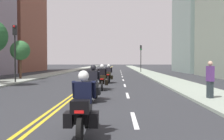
{
  "coord_description": "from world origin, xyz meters",
  "views": [
    {
      "loc": [
        2.35,
        -0.22,
        1.77
      ],
      "look_at": [
        1.89,
        19.62,
        1.17
      ],
      "focal_mm": 43.48,
      "sensor_mm": 36.0,
      "label": 1
    }
  ],
  "objects_px": {
    "motorcycle_1": "(93,87)",
    "motorcycle_0": "(83,109)",
    "traffic_light_far": "(141,54)",
    "motorcycle_3": "(109,75)",
    "motorcycle_2": "(102,79)",
    "traffic_light_near": "(15,43)",
    "pedestrian_1": "(210,80)",
    "street_tree_1": "(20,51)"
  },
  "relations": [
    {
      "from": "motorcycle_0",
      "to": "street_tree_1",
      "type": "bearing_deg",
      "value": 112.63
    },
    {
      "from": "traffic_light_near",
      "to": "pedestrian_1",
      "type": "bearing_deg",
      "value": -37.18
    },
    {
      "from": "traffic_light_near",
      "to": "pedestrian_1",
      "type": "xyz_separation_m",
      "value": [
        12.61,
        -9.56,
        -2.36
      ]
    },
    {
      "from": "street_tree_1",
      "to": "motorcycle_2",
      "type": "bearing_deg",
      "value": -47.55
    },
    {
      "from": "motorcycle_3",
      "to": "traffic_light_far",
      "type": "relative_size",
      "value": 0.48
    },
    {
      "from": "motorcycle_0",
      "to": "motorcycle_2",
      "type": "height_order",
      "value": "motorcycle_2"
    },
    {
      "from": "motorcycle_2",
      "to": "pedestrian_1",
      "type": "xyz_separation_m",
      "value": [
        5.2,
        -4.66,
        0.28
      ]
    },
    {
      "from": "motorcycle_1",
      "to": "traffic_light_far",
      "type": "bearing_deg",
      "value": 84.65
    },
    {
      "from": "pedestrian_1",
      "to": "motorcycle_1",
      "type": "bearing_deg",
      "value": -100.57
    },
    {
      "from": "traffic_light_near",
      "to": "motorcycle_3",
      "type": "bearing_deg",
      "value": 4.67
    },
    {
      "from": "traffic_light_far",
      "to": "motorcycle_2",
      "type": "bearing_deg",
      "value": -99.75
    },
    {
      "from": "motorcycle_0",
      "to": "motorcycle_3",
      "type": "bearing_deg",
      "value": 88.87
    },
    {
      "from": "motorcycle_1",
      "to": "motorcycle_2",
      "type": "xyz_separation_m",
      "value": [
        0.11,
        4.94,
        0.01
      ]
    },
    {
      "from": "motorcycle_0",
      "to": "pedestrian_1",
      "type": "bearing_deg",
      "value": 49.33
    },
    {
      "from": "motorcycle_2",
      "to": "pedestrian_1",
      "type": "bearing_deg",
      "value": -44.74
    },
    {
      "from": "motorcycle_1",
      "to": "motorcycle_2",
      "type": "relative_size",
      "value": 1.0
    },
    {
      "from": "motorcycle_1",
      "to": "motorcycle_0",
      "type": "bearing_deg",
      "value": -83.81
    },
    {
      "from": "motorcycle_1",
      "to": "pedestrian_1",
      "type": "distance_m",
      "value": 5.33
    },
    {
      "from": "traffic_light_far",
      "to": "motorcycle_3",
      "type": "bearing_deg",
      "value": -101.56
    },
    {
      "from": "street_tree_1",
      "to": "motorcycle_0",
      "type": "bearing_deg",
      "value": -66.33
    },
    {
      "from": "motorcycle_3",
      "to": "pedestrian_1",
      "type": "xyz_separation_m",
      "value": [
        4.98,
        -10.19,
        0.29
      ]
    },
    {
      "from": "motorcycle_0",
      "to": "motorcycle_1",
      "type": "xyz_separation_m",
      "value": [
        -0.31,
        5.77,
        0.0
      ]
    },
    {
      "from": "motorcycle_0",
      "to": "motorcycle_2",
      "type": "distance_m",
      "value": 10.71
    },
    {
      "from": "motorcycle_2",
      "to": "street_tree_1",
      "type": "bearing_deg",
      "value": 129.58
    },
    {
      "from": "motorcycle_0",
      "to": "traffic_light_near",
      "type": "relative_size",
      "value": 0.45
    },
    {
      "from": "motorcycle_3",
      "to": "pedestrian_1",
      "type": "relative_size",
      "value": 1.19
    },
    {
      "from": "motorcycle_0",
      "to": "motorcycle_1",
      "type": "distance_m",
      "value": 5.78
    },
    {
      "from": "traffic_light_near",
      "to": "motorcycle_2",
      "type": "bearing_deg",
      "value": -33.49
    },
    {
      "from": "motorcycle_1",
      "to": "traffic_light_far",
      "type": "height_order",
      "value": "traffic_light_far"
    },
    {
      "from": "motorcycle_1",
      "to": "motorcycle_2",
      "type": "bearing_deg",
      "value": 91.88
    },
    {
      "from": "traffic_light_far",
      "to": "traffic_light_near",
      "type": "bearing_deg",
      "value": -118.09
    },
    {
      "from": "traffic_light_near",
      "to": "traffic_light_far",
      "type": "relative_size",
      "value": 1.06
    },
    {
      "from": "motorcycle_3",
      "to": "traffic_light_near",
      "type": "distance_m",
      "value": 8.1
    },
    {
      "from": "motorcycle_2",
      "to": "motorcycle_3",
      "type": "xyz_separation_m",
      "value": [
        0.23,
        5.52,
        -0.01
      ]
    },
    {
      "from": "traffic_light_near",
      "to": "street_tree_1",
      "type": "bearing_deg",
      "value": 105.1
    },
    {
      "from": "motorcycle_1",
      "to": "street_tree_1",
      "type": "xyz_separation_m",
      "value": [
        -8.52,
        14.37,
        2.21
      ]
    },
    {
      "from": "traffic_light_near",
      "to": "pedestrian_1",
      "type": "relative_size",
      "value": 2.63
    },
    {
      "from": "pedestrian_1",
      "to": "motorcycle_0",
      "type": "bearing_deg",
      "value": -53.13
    },
    {
      "from": "street_tree_1",
      "to": "traffic_light_far",
      "type": "bearing_deg",
      "value": 53.75
    },
    {
      "from": "motorcycle_3",
      "to": "traffic_light_near",
      "type": "xyz_separation_m",
      "value": [
        -7.63,
        -0.62,
        2.64
      ]
    },
    {
      "from": "motorcycle_3",
      "to": "traffic_light_near",
      "type": "height_order",
      "value": "traffic_light_near"
    },
    {
      "from": "motorcycle_2",
      "to": "motorcycle_3",
      "type": "height_order",
      "value": "motorcycle_2"
    }
  ]
}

